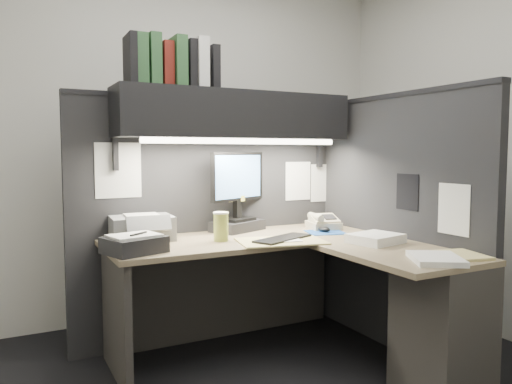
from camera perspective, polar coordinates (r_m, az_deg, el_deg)
wall_back at (r=3.92m, az=-8.72°, el=5.82°), size 3.50×0.04×2.70m
wall_right at (r=3.73m, az=26.45°, el=5.46°), size 0.04×3.00×2.70m
partition_back at (r=3.42m, az=-5.07°, el=-3.19°), size 1.90×0.06×1.60m
partition_right at (r=3.30m, az=15.61°, el=-3.62°), size 0.06×1.50×1.60m
desk at (r=2.89m, az=9.73°, el=-11.93°), size 1.70×1.53×0.73m
overhead_shelf at (r=3.27m, az=-2.38°, el=8.76°), size 1.55×0.34×0.30m
task_light_tube at (r=3.14m, az=-1.29°, el=5.83°), size 1.32×0.04×0.04m
monitor at (r=3.36m, az=-2.12°, el=-0.90°), size 0.46×0.34×0.53m
keyboard at (r=3.01m, az=3.08°, el=-5.40°), size 0.44×0.30×0.02m
mousepad at (r=3.34m, az=7.95°, el=-4.59°), size 0.29×0.27×0.00m
mouse at (r=3.34m, az=7.79°, el=-4.24°), size 0.08×0.11×0.04m
telephone at (r=3.49m, az=7.72°, el=-3.54°), size 0.24×0.24×0.08m
coffee_cup at (r=2.99m, az=-4.03°, el=-4.06°), size 0.11×0.11×0.16m
printer at (r=3.12m, az=-12.99°, el=-3.99°), size 0.38×0.33×0.15m
notebook_stack at (r=2.72m, az=-13.74°, el=-5.88°), size 0.35×0.32×0.09m
open_folder at (r=2.97m, az=2.88°, el=-5.63°), size 0.56×0.43×0.01m
paper_stack_a at (r=3.01m, az=13.49°, el=-5.19°), size 0.33×0.29×0.05m
paper_stack_b at (r=2.60m, az=19.86°, el=-7.19°), size 0.34×0.36×0.03m
manila_stack at (r=2.77m, az=22.43°, el=-6.69°), size 0.25×0.29×0.01m
binder_row at (r=3.15m, az=-9.80°, el=14.27°), size 0.55×0.25×0.31m
pinned_papers at (r=3.24m, az=3.82°, el=0.91°), size 1.76×1.31×0.51m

